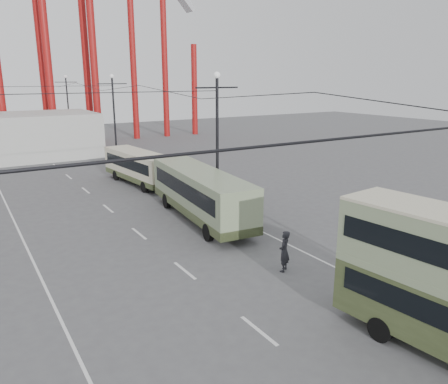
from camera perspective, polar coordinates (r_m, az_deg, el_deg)
ground at (r=14.94m, az=17.83°, el=-22.79°), size 160.00×160.00×0.00m
road_markings at (r=29.75m, az=-13.33°, el=-3.16°), size 12.52×120.00×0.01m
lamp_post_mid at (r=29.79m, az=-0.89°, el=6.50°), size 3.20×0.44×9.32m
lamp_post_far at (r=49.86m, az=-14.12°, el=9.37°), size 3.20×0.44×9.32m
lamp_post_distant at (r=71.08m, az=-19.68°, el=10.43°), size 3.20×0.44×9.32m
single_decker_green at (r=27.99m, az=-3.09°, el=-0.05°), size 3.72×11.55×3.21m
single_decker_cream at (r=38.21m, az=-11.08°, el=3.34°), size 3.19×9.21×2.81m
pedestrian at (r=20.96m, az=7.88°, el=-7.67°), size 0.87×0.81×2.00m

